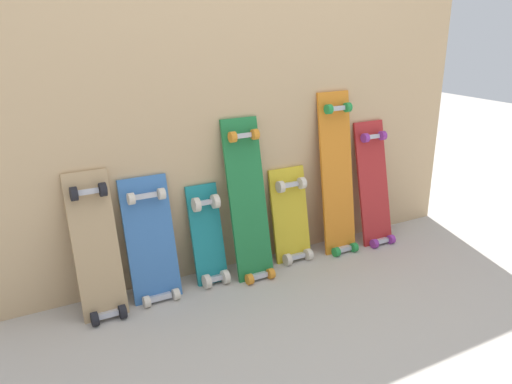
{
  "coord_description": "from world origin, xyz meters",
  "views": [
    {
      "loc": [
        -1.19,
        -2.21,
        1.28
      ],
      "look_at": [
        0.0,
        -0.07,
        0.44
      ],
      "focal_mm": 36.33,
      "sensor_mm": 36.0,
      "label": 1
    }
  ],
  "objects_px": {
    "skateboard_teal": "(209,241)",
    "skateboard_yellow": "(291,221)",
    "skateboard_blue": "(152,247)",
    "skateboard_natural": "(97,253)",
    "skateboard_green": "(249,207)",
    "skateboard_orange": "(338,180)",
    "skateboard_red": "(374,189)"
  },
  "relations": [
    {
      "from": "skateboard_yellow",
      "to": "skateboard_green",
      "type": "bearing_deg",
      "value": -172.02
    },
    {
      "from": "skateboard_natural",
      "to": "skateboard_orange",
      "type": "relative_size",
      "value": 0.73
    },
    {
      "from": "skateboard_natural",
      "to": "skateboard_teal",
      "type": "distance_m",
      "value": 0.55
    },
    {
      "from": "skateboard_natural",
      "to": "skateboard_blue",
      "type": "distance_m",
      "value": 0.26
    },
    {
      "from": "skateboard_green",
      "to": "skateboard_orange",
      "type": "xyz_separation_m",
      "value": [
        0.57,
        0.03,
        0.04
      ]
    },
    {
      "from": "skateboard_blue",
      "to": "skateboard_orange",
      "type": "distance_m",
      "value": 1.09
    },
    {
      "from": "skateboard_orange",
      "to": "skateboard_yellow",
      "type": "bearing_deg",
      "value": 177.15
    },
    {
      "from": "skateboard_teal",
      "to": "skateboard_red",
      "type": "height_order",
      "value": "skateboard_red"
    },
    {
      "from": "skateboard_teal",
      "to": "skateboard_green",
      "type": "bearing_deg",
      "value": -6.89
    },
    {
      "from": "skateboard_blue",
      "to": "skateboard_red",
      "type": "xyz_separation_m",
      "value": [
        1.34,
        -0.01,
        0.06
      ]
    },
    {
      "from": "skateboard_teal",
      "to": "skateboard_yellow",
      "type": "bearing_deg",
      "value": 1.6
    },
    {
      "from": "skateboard_red",
      "to": "skateboard_orange",
      "type": "bearing_deg",
      "value": 177.14
    },
    {
      "from": "skateboard_yellow",
      "to": "skateboard_natural",
      "type": "bearing_deg",
      "value": -177.71
    },
    {
      "from": "skateboard_blue",
      "to": "skateboard_red",
      "type": "relative_size",
      "value": 0.83
    },
    {
      "from": "skateboard_natural",
      "to": "skateboard_yellow",
      "type": "bearing_deg",
      "value": 2.29
    },
    {
      "from": "skateboard_natural",
      "to": "skateboard_yellow",
      "type": "relative_size",
      "value": 1.24
    },
    {
      "from": "skateboard_red",
      "to": "skateboard_teal",
      "type": "bearing_deg",
      "value": 179.26
    },
    {
      "from": "skateboard_natural",
      "to": "skateboard_red",
      "type": "xyz_separation_m",
      "value": [
        1.59,
        0.01,
        0.03
      ]
    },
    {
      "from": "skateboard_blue",
      "to": "skateboard_green",
      "type": "relative_size",
      "value": 0.74
    },
    {
      "from": "skateboard_blue",
      "to": "skateboard_yellow",
      "type": "relative_size",
      "value": 1.13
    },
    {
      "from": "skateboard_blue",
      "to": "skateboard_yellow",
      "type": "bearing_deg",
      "value": 1.55
    },
    {
      "from": "skateboard_teal",
      "to": "skateboard_yellow",
      "type": "height_order",
      "value": "skateboard_yellow"
    },
    {
      "from": "skateboard_yellow",
      "to": "skateboard_orange",
      "type": "bearing_deg",
      "value": -2.85
    },
    {
      "from": "skateboard_green",
      "to": "skateboard_orange",
      "type": "relative_size",
      "value": 0.91
    },
    {
      "from": "skateboard_teal",
      "to": "skateboard_natural",
      "type": "bearing_deg",
      "value": -177.09
    },
    {
      "from": "skateboard_blue",
      "to": "skateboard_teal",
      "type": "relative_size",
      "value": 1.17
    },
    {
      "from": "skateboard_red",
      "to": "skateboard_yellow",
      "type": "bearing_deg",
      "value": 177.15
    },
    {
      "from": "skateboard_blue",
      "to": "skateboard_yellow",
      "type": "height_order",
      "value": "skateboard_blue"
    },
    {
      "from": "skateboard_yellow",
      "to": "skateboard_orange",
      "type": "height_order",
      "value": "skateboard_orange"
    },
    {
      "from": "skateboard_natural",
      "to": "skateboard_blue",
      "type": "height_order",
      "value": "skateboard_natural"
    },
    {
      "from": "skateboard_blue",
      "to": "skateboard_yellow",
      "type": "xyz_separation_m",
      "value": [
        0.79,
        0.02,
        -0.03
      ]
    },
    {
      "from": "skateboard_green",
      "to": "skateboard_red",
      "type": "distance_m",
      "value": 0.84
    }
  ]
}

